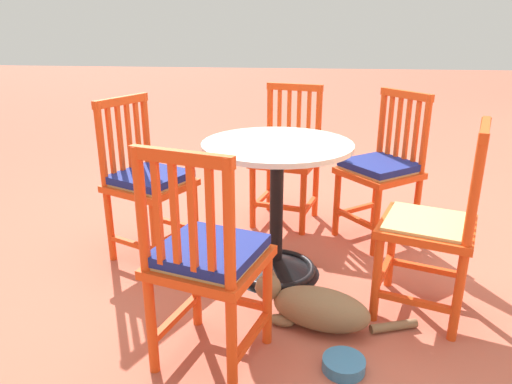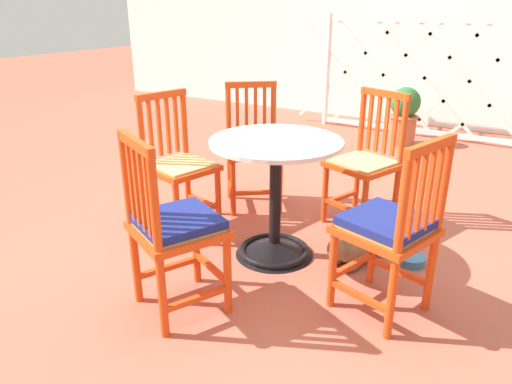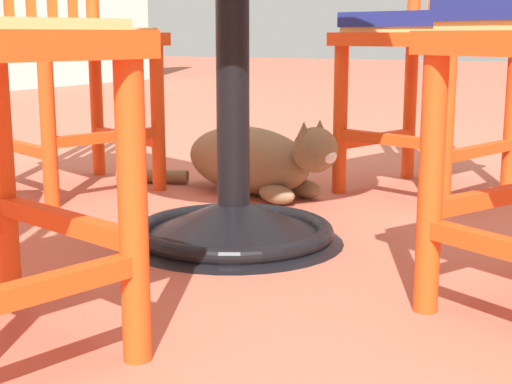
% 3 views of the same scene
% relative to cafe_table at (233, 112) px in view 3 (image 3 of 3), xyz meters
% --- Properties ---
extents(ground_plane, '(24.00, 24.00, 0.00)m').
position_rel_cafe_table_xyz_m(ground_plane, '(-0.03, -0.11, -0.28)').
color(ground_plane, '#AD5642').
extents(cafe_table, '(0.76, 0.76, 0.73)m').
position_rel_cafe_table_xyz_m(cafe_table, '(0.00, 0.00, 0.00)').
color(cafe_table, black).
rests_on(cafe_table, ground_plane).
extents(orange_chair_near_fence, '(0.50, 0.50, 0.91)m').
position_rel_cafe_table_xyz_m(orange_chair_near_fence, '(0.74, -0.21, 0.16)').
color(orange_chair_near_fence, '#D64214').
rests_on(orange_chair_near_fence, ground_plane).
extents(orange_chair_facing_out, '(0.51, 0.51, 0.91)m').
position_rel_cafe_table_xyz_m(orange_chair_facing_out, '(0.30, 0.72, 0.15)').
color(orange_chair_facing_out, '#D64214').
rests_on(orange_chair_facing_out, ground_plane).
extents(tabby_cat, '(0.31, 0.75, 0.23)m').
position_rel_cafe_table_xyz_m(tabby_cat, '(0.47, 0.20, -0.19)').
color(tabby_cat, brown).
rests_on(tabby_cat, ground_plane).
extents(pet_water_bowl, '(0.17, 0.17, 0.05)m').
position_rel_cafe_table_xyz_m(pet_water_bowl, '(0.75, 0.32, -0.26)').
color(pet_water_bowl, teal).
rests_on(pet_water_bowl, ground_plane).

